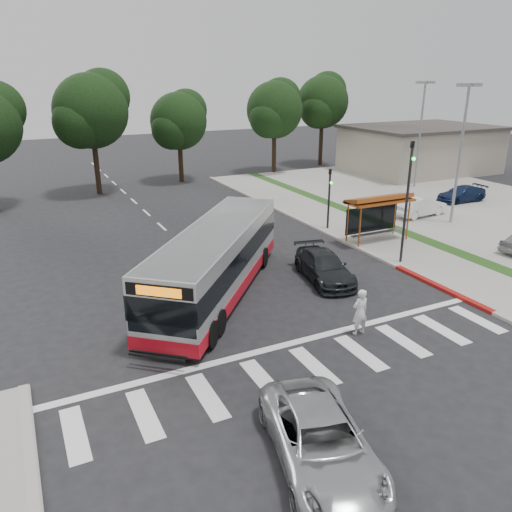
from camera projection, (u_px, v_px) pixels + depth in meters
ground at (252, 309)px, 21.66m from camera, size 140.00×140.00×0.00m
sidewalk_east at (349, 228)px, 32.95m from camera, size 4.00×40.00×0.12m
curb_east at (324, 232)px, 32.11m from camera, size 0.30×40.00×0.15m
curb_east_red at (441, 288)px, 23.68m from camera, size 0.32×6.00×0.15m
parking_lot at (458, 202)px, 39.61m from camera, size 18.00×36.00×0.10m
commercial_building at (420, 150)px, 51.90m from camera, size 14.00×10.00×4.40m
building_roof_cap at (422, 127)px, 51.10m from camera, size 14.60×10.60×0.30m
crosswalk_ladder at (314, 366)px, 17.44m from camera, size 18.00×2.60×0.01m
bus_shelter at (378, 204)px, 29.64m from camera, size 4.20×1.60×2.86m
traffic_signal_ne_tall at (408, 193)px, 25.57m from camera, size 0.18×0.37×6.50m
traffic_signal_ne_short at (329, 193)px, 31.96m from camera, size 0.18×0.37×4.00m
lot_light_front at (463, 135)px, 32.16m from camera, size 1.90×0.35×9.01m
lot_light_mid at (421, 120)px, 43.09m from camera, size 1.90×0.35×9.01m
tree_ne_a at (275, 109)px, 49.81m from camera, size 6.16×5.74×9.30m
tree_ne_b at (323, 101)px, 54.22m from camera, size 6.16×5.74×10.02m
tree_north_a at (91, 110)px, 40.49m from camera, size 6.60×6.15×10.17m
tree_north_b at (179, 120)px, 45.91m from camera, size 5.72×5.33×8.43m
transit_bus at (217, 262)px, 22.64m from camera, size 9.90×11.06×3.16m
pedestrian at (360, 312)px, 19.30m from camera, size 0.70×0.46×1.89m
dark_sedan at (324, 267)px, 24.57m from camera, size 2.81×4.99×1.37m
silver_suv_south at (321, 441)px, 12.84m from camera, size 3.53×5.53×1.42m
parked_car_1 at (420, 206)px, 35.45m from camera, size 4.31×1.86×1.38m
parked_car_3 at (461, 194)px, 39.53m from camera, size 4.24×1.80×1.22m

